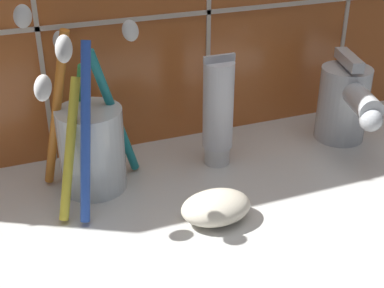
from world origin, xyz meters
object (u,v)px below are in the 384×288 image
at_px(toothbrush_cup, 89,141).
at_px(sink_faucet, 346,102).
at_px(toothpaste_tube, 218,112).
at_px(soap_bar, 216,207).

distance_m(toothbrush_cup, sink_faucet, 0.30).
height_order(toothpaste_tube, sink_faucet, toothpaste_tube).
height_order(toothbrush_cup, toothpaste_tube, toothbrush_cup).
bearing_deg(soap_bar, toothpaste_tube, 65.69).
height_order(sink_faucet, soap_bar, sink_faucet).
xyz_separation_m(toothbrush_cup, sink_faucet, (0.30, -0.01, -0.00)).
bearing_deg(sink_faucet, soap_bar, -49.47).
relative_size(toothpaste_tube, sink_faucet, 1.05).
relative_size(toothbrush_cup, soap_bar, 2.80).
xyz_separation_m(toothbrush_cup, soap_bar, (0.09, -0.10, -0.04)).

